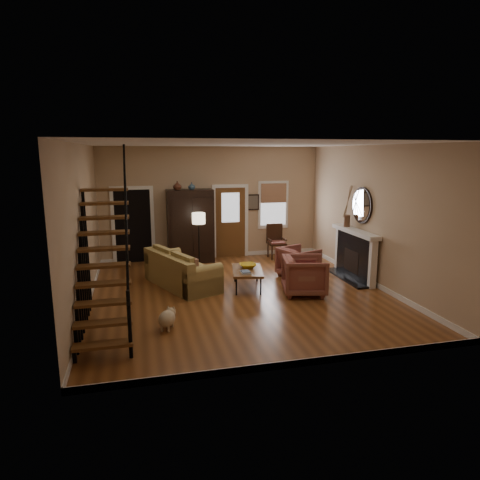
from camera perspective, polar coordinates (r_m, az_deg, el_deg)
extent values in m
plane|color=brown|center=(9.74, -0.01, -7.14)|extent=(7.00, 7.00, 0.00)
plane|color=white|center=(9.22, -0.02, 12.67)|extent=(7.00, 7.00, 0.00)
cube|color=tan|center=(12.73, -3.76, 4.91)|extent=(6.50, 0.04, 3.30)
cube|color=tan|center=(9.14, -20.23, 1.58)|extent=(0.04, 7.00, 3.30)
cube|color=tan|center=(10.58, 17.37, 3.04)|extent=(0.04, 7.00, 3.30)
cube|color=black|center=(12.78, -14.06, 1.89)|extent=(1.00, 0.36, 2.10)
cube|color=brown|center=(12.90, -1.30, 2.33)|extent=(0.90, 0.06, 2.10)
cube|color=silver|center=(13.18, 4.46, 4.68)|extent=(0.96, 0.06, 1.46)
cube|color=black|center=(11.14, 15.20, -2.06)|extent=(0.24, 1.60, 1.15)
cube|color=white|center=(10.99, 15.10, 1.09)|extent=(0.30, 1.95, 0.10)
cylinder|color=silver|center=(10.96, 15.87, 4.46)|extent=(0.05, 0.90, 0.90)
imported|color=#4C2619|center=(12.10, -8.36, 7.19)|extent=(0.24, 0.24, 0.25)
imported|color=#334C60|center=(12.14, -6.47, 7.17)|extent=(0.20, 0.20, 0.21)
imported|color=gold|center=(10.13, 1.04, -3.45)|extent=(0.40, 0.40, 0.10)
imported|color=maroon|center=(9.68, 8.61, -4.71)|extent=(1.13, 1.11, 0.86)
imported|color=maroon|center=(10.95, 7.80, -2.97)|extent=(1.10, 1.08, 0.79)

